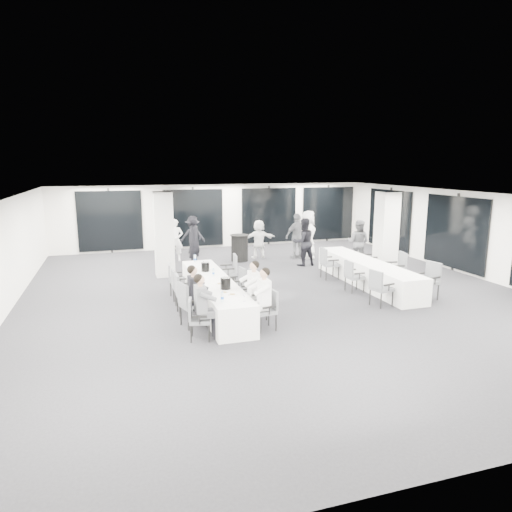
# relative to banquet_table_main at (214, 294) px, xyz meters

# --- Properties ---
(room) EXTENTS (14.04, 16.04, 2.84)m
(room) POSITION_rel_banquet_table_main_xyz_m (2.85, 1.78, 1.01)
(room) COLOR #25242A
(room) RESTS_ON ground
(column_left) EXTENTS (0.60, 0.60, 2.80)m
(column_left) POSITION_rel_banquet_table_main_xyz_m (-0.84, 3.87, 1.02)
(column_left) COLOR silver
(column_left) RESTS_ON floor
(column_right) EXTENTS (0.60, 0.60, 2.80)m
(column_right) POSITION_rel_banquet_table_main_xyz_m (6.16, 1.67, 1.02)
(column_right) COLOR silver
(column_right) RESTS_ON floor
(banquet_table_main) EXTENTS (0.90, 5.00, 0.75)m
(banquet_table_main) POSITION_rel_banquet_table_main_xyz_m (0.00, 0.00, 0.00)
(banquet_table_main) COLOR white
(banquet_table_main) RESTS_ON floor
(banquet_table_side) EXTENTS (0.90, 5.00, 0.75)m
(banquet_table_side) POSITION_rel_banquet_table_main_xyz_m (5.00, 0.84, 0.00)
(banquet_table_side) COLOR white
(banquet_table_side) RESTS_ON floor
(cocktail_table) EXTENTS (0.73, 0.73, 1.02)m
(cocktail_table) POSITION_rel_banquet_table_main_xyz_m (2.17, 5.41, 0.14)
(cocktail_table) COLOR black
(cocktail_table) RESTS_ON floor
(chair_main_left_near) EXTENTS (0.53, 0.56, 0.89)m
(chair_main_left_near) POSITION_rel_banquet_table_main_xyz_m (-0.83, -2.06, 0.13)
(chair_main_left_near) COLOR #4E5155
(chair_main_left_near) RESTS_ON floor
(chair_main_left_second) EXTENTS (0.64, 0.67, 1.04)m
(chair_main_left_second) POSITION_rel_banquet_table_main_xyz_m (-0.84, -1.24, 0.22)
(chair_main_left_second) COLOR #4E5155
(chair_main_left_second) RESTS_ON floor
(chair_main_left_mid) EXTENTS (0.52, 0.58, 1.02)m
(chair_main_left_mid) POSITION_rel_banquet_table_main_xyz_m (-0.84, -0.29, 0.21)
(chair_main_left_mid) COLOR #4E5155
(chair_main_left_mid) RESTS_ON floor
(chair_main_left_fourth) EXTENTS (0.47, 0.53, 0.93)m
(chair_main_left_fourth) POSITION_rel_banquet_table_main_xyz_m (-0.83, 0.60, 0.16)
(chair_main_left_fourth) COLOR #4E5155
(chair_main_left_fourth) RESTS_ON floor
(chair_main_left_far) EXTENTS (0.50, 0.54, 0.89)m
(chair_main_left_far) POSITION_rel_banquet_table_main_xyz_m (-0.83, 1.55, 0.13)
(chair_main_left_far) COLOR #4E5155
(chair_main_left_far) RESTS_ON floor
(chair_main_right_near) EXTENTS (0.51, 0.55, 0.91)m
(chair_main_right_near) POSITION_rel_banquet_table_main_xyz_m (0.83, -1.92, 0.14)
(chair_main_right_near) COLOR #4E5155
(chair_main_right_near) RESTS_ON floor
(chair_main_right_second) EXTENTS (0.57, 0.62, 1.04)m
(chair_main_right_second) POSITION_rel_banquet_table_main_xyz_m (0.84, -1.15, 0.22)
(chair_main_right_second) COLOR #4E5155
(chair_main_right_second) RESTS_ON floor
(chair_main_right_mid) EXTENTS (0.53, 0.59, 1.00)m
(chair_main_right_mid) POSITION_rel_banquet_table_main_xyz_m (0.84, -0.26, 0.20)
(chair_main_right_mid) COLOR #4E5155
(chair_main_right_mid) RESTS_ON floor
(chair_main_right_fourth) EXTENTS (0.49, 0.53, 0.86)m
(chair_main_right_fourth) POSITION_rel_banquet_table_main_xyz_m (0.82, 0.63, 0.12)
(chair_main_right_fourth) COLOR #4E5155
(chair_main_right_fourth) RESTS_ON floor
(chair_main_right_far) EXTENTS (0.59, 0.64, 1.04)m
(chair_main_right_far) POSITION_rel_banquet_table_main_xyz_m (0.84, 1.61, 0.22)
(chair_main_right_far) COLOR #4E5155
(chair_main_right_far) RESTS_ON floor
(chair_side_left_near) EXTENTS (0.58, 0.61, 0.97)m
(chair_side_left_near) POSITION_rel_banquet_table_main_xyz_m (4.17, -1.18, 0.18)
(chair_side_left_near) COLOR #4E5155
(chair_side_left_near) RESTS_ON floor
(chair_side_left_mid) EXTENTS (0.48, 0.54, 0.93)m
(chair_side_left_mid) POSITION_rel_banquet_table_main_xyz_m (4.17, 0.25, 0.15)
(chair_side_left_mid) COLOR #4E5155
(chair_side_left_mid) RESTS_ON floor
(chair_side_left_far) EXTENTS (0.54, 0.60, 1.02)m
(chair_side_left_far) POSITION_rel_banquet_table_main_xyz_m (4.16, 1.87, 0.21)
(chair_side_left_far) COLOR #4E5155
(chair_side_left_far) RESTS_ON floor
(chair_side_right_near) EXTENTS (0.61, 0.65, 1.03)m
(chair_side_right_near) POSITION_rel_banquet_table_main_xyz_m (5.84, -1.02, 0.22)
(chair_side_right_near) COLOR #4E5155
(chair_side_right_near) RESTS_ON floor
(chair_side_right_mid) EXTENTS (0.61, 0.65, 1.04)m
(chair_side_right_mid) POSITION_rel_banquet_table_main_xyz_m (5.84, 0.47, 0.22)
(chair_side_right_mid) COLOR #4E5155
(chair_side_right_mid) RESTS_ON floor
(chair_side_right_far) EXTENTS (0.58, 0.62, 1.01)m
(chair_side_right_far) POSITION_rel_banquet_table_main_xyz_m (5.84, 1.92, 0.20)
(chair_side_right_far) COLOR #4E5155
(chair_side_right_far) RESTS_ON floor
(seated_guest_a) EXTENTS (0.50, 0.38, 1.44)m
(seated_guest_a) POSITION_rel_banquet_table_main_xyz_m (-0.67, -2.08, 0.44)
(seated_guest_a) COLOR #595B60
(seated_guest_a) RESTS_ON floor
(seated_guest_b) EXTENTS (0.50, 0.38, 1.44)m
(seated_guest_b) POSITION_rel_banquet_table_main_xyz_m (-0.67, -1.21, 0.44)
(seated_guest_b) COLOR black
(seated_guest_b) RESTS_ON floor
(seated_guest_c) EXTENTS (0.50, 0.38, 1.44)m
(seated_guest_c) POSITION_rel_banquet_table_main_xyz_m (0.67, -1.93, 0.44)
(seated_guest_c) COLOR white
(seated_guest_c) RESTS_ON floor
(seated_guest_d) EXTENTS (0.50, 0.38, 1.44)m
(seated_guest_d) POSITION_rel_banquet_table_main_xyz_m (0.67, -1.16, 0.44)
(seated_guest_d) COLOR white
(seated_guest_d) RESTS_ON floor
(standing_guest_a) EXTENTS (0.94, 0.98, 2.10)m
(standing_guest_a) POSITION_rel_banquet_table_main_xyz_m (0.38, 5.01, 0.67)
(standing_guest_a) COLOR black
(standing_guest_a) RESTS_ON floor
(standing_guest_b) EXTENTS (1.00, 0.66, 1.98)m
(standing_guest_b) POSITION_rel_banquet_table_main_xyz_m (4.20, 3.95, 0.62)
(standing_guest_b) COLOR black
(standing_guest_b) RESTS_ON floor
(standing_guest_c) EXTENTS (1.19, 0.69, 1.76)m
(standing_guest_c) POSITION_rel_banquet_table_main_xyz_m (0.66, 7.21, 0.50)
(standing_guest_c) COLOR black
(standing_guest_c) RESTS_ON floor
(standing_guest_d) EXTENTS (1.29, 0.87, 2.03)m
(standing_guest_d) POSITION_rel_banquet_table_main_xyz_m (4.48, 5.20, 0.64)
(standing_guest_d) COLOR #595B60
(standing_guest_d) RESTS_ON floor
(standing_guest_e) EXTENTS (0.82, 1.13, 2.13)m
(standing_guest_e) POSITION_rel_banquet_table_main_xyz_m (4.92, 5.19, 0.69)
(standing_guest_e) COLOR white
(standing_guest_e) RESTS_ON floor
(standing_guest_f) EXTENTS (1.60, 0.65, 1.72)m
(standing_guest_f) POSITION_rel_banquet_table_main_xyz_m (3.06, 5.78, 0.49)
(standing_guest_f) COLOR white
(standing_guest_f) RESTS_ON floor
(standing_guest_g) EXTENTS (0.74, 0.63, 1.83)m
(standing_guest_g) POSITION_rel_banquet_table_main_xyz_m (-0.18, 6.18, 0.54)
(standing_guest_g) COLOR white
(standing_guest_g) RESTS_ON floor
(standing_guest_h) EXTENTS (1.04, 1.05, 1.90)m
(standing_guest_h) POSITION_rel_banquet_table_main_xyz_m (6.18, 3.47, 0.58)
(standing_guest_h) COLOR #595B60
(standing_guest_h) RESTS_ON floor
(ice_bucket_near) EXTENTS (0.25, 0.25, 0.28)m
(ice_bucket_near) POSITION_rel_banquet_table_main_xyz_m (0.08, -0.97, 0.51)
(ice_bucket_near) COLOR black
(ice_bucket_near) RESTS_ON banquet_table_main
(ice_bucket_far) EXTENTS (0.23, 0.23, 0.26)m
(ice_bucket_far) POSITION_rel_banquet_table_main_xyz_m (-0.03, 0.98, 0.50)
(ice_bucket_far) COLOR black
(ice_bucket_far) RESTS_ON banquet_table_main
(water_bottle_a) EXTENTS (0.07, 0.07, 0.21)m
(water_bottle_a) POSITION_rel_banquet_table_main_xyz_m (-0.23, -1.95, 0.48)
(water_bottle_a) COLOR silver
(water_bottle_a) RESTS_ON banquet_table_main
(water_bottle_b) EXTENTS (0.06, 0.06, 0.19)m
(water_bottle_b) POSITION_rel_banquet_table_main_xyz_m (0.07, 0.37, 0.47)
(water_bottle_b) COLOR silver
(water_bottle_b) RESTS_ON banquet_table_main
(water_bottle_c) EXTENTS (0.07, 0.07, 0.23)m
(water_bottle_c) POSITION_rel_banquet_table_main_xyz_m (-0.10, 2.24, 0.49)
(water_bottle_c) COLOR silver
(water_bottle_c) RESTS_ON banquet_table_main
(plate_a) EXTENTS (0.19, 0.19, 0.03)m
(plate_a) POSITION_rel_banquet_table_main_xyz_m (-0.02, -1.29, 0.39)
(plate_a) COLOR white
(plate_a) RESTS_ON banquet_table_main
(plate_b) EXTENTS (0.22, 0.22, 0.03)m
(plate_b) POSITION_rel_banquet_table_main_xyz_m (0.11, -1.50, 0.39)
(plate_b) COLOR white
(plate_b) RESTS_ON banquet_table_main
(plate_c) EXTENTS (0.20, 0.20, 0.03)m
(plate_c) POSITION_rel_banquet_table_main_xyz_m (0.05, -0.49, 0.39)
(plate_c) COLOR white
(plate_c) RESTS_ON banquet_table_main
(wine_glass) EXTENTS (0.07, 0.07, 0.18)m
(wine_glass) POSITION_rel_banquet_table_main_xyz_m (0.23, -2.08, 0.51)
(wine_glass) COLOR silver
(wine_glass) RESTS_ON banquet_table_main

